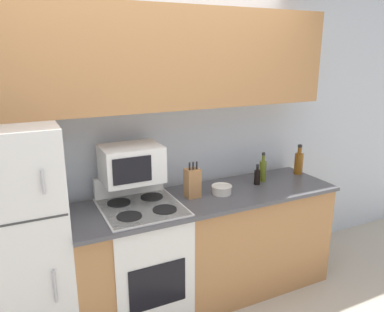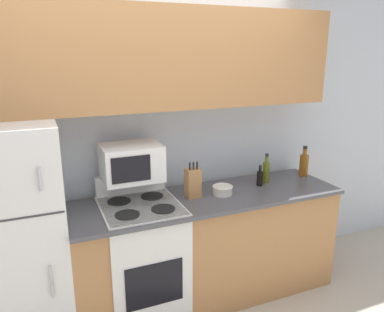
{
  "view_description": "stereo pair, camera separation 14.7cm",
  "coord_description": "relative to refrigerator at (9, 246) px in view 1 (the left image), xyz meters",
  "views": [
    {
      "loc": [
        -0.98,
        -2.17,
        2.03
      ],
      "look_at": [
        0.21,
        0.27,
        1.27
      ],
      "focal_mm": 35.0,
      "sensor_mm": 36.0,
      "label": 1
    },
    {
      "loc": [
        -0.85,
        -2.23,
        2.03
      ],
      "look_at": [
        0.21,
        0.27,
        1.27
      ],
      "focal_mm": 35.0,
      "sensor_mm": 36.0,
      "label": 2
    }
  ],
  "objects": [
    {
      "name": "bottle_olive_oil",
      "position": [
        2.05,
        0.06,
        0.22
      ],
      "size": [
        0.06,
        0.06,
        0.26
      ],
      "color": "#5B6619",
      "rests_on": "lower_cabinets"
    },
    {
      "name": "lower_cabinets",
      "position": [
        1.45,
        -0.02,
        -0.34
      ],
      "size": [
        2.19,
        0.65,
        0.92
      ],
      "color": "#B27A47",
      "rests_on": "ground_plane"
    },
    {
      "name": "stove",
      "position": [
        0.89,
        -0.03,
        -0.32
      ],
      "size": [
        0.58,
        0.63,
        1.09
      ],
      "color": "white",
      "rests_on": "ground_plane"
    },
    {
      "name": "refrigerator",
      "position": [
        0.0,
        0.0,
        0.0
      ],
      "size": [
        0.71,
        0.68,
        1.61
      ],
      "color": "white",
      "rests_on": "ground_plane"
    },
    {
      "name": "knife_block",
      "position": [
        1.33,
        -0.01,
        0.23
      ],
      "size": [
        0.11,
        0.1,
        0.29
      ],
      "color": "#B27A47",
      "rests_on": "lower_cabinets"
    },
    {
      "name": "upper_cabinets",
      "position": [
        1.1,
        0.17,
        1.17
      ],
      "size": [
        2.91,
        0.34,
        0.74
      ],
      "color": "#B27A47",
      "rests_on": "refrigerator"
    },
    {
      "name": "bottle_whiskey",
      "position": [
        2.48,
        0.08,
        0.22
      ],
      "size": [
        0.08,
        0.08,
        0.28
      ],
      "color": "brown",
      "rests_on": "lower_cabinets"
    },
    {
      "name": "wall_back",
      "position": [
        1.1,
        0.36,
        0.47
      ],
      "size": [
        8.0,
        0.05,
        2.55
      ],
      "color": "silver",
      "rests_on": "ground_plane"
    },
    {
      "name": "bottle_soy_sauce",
      "position": [
        1.96,
        0.01,
        0.18
      ],
      "size": [
        0.05,
        0.05,
        0.18
      ],
      "color": "black",
      "rests_on": "lower_cabinets"
    },
    {
      "name": "bowl",
      "position": [
        1.57,
        -0.05,
        0.15
      ],
      "size": [
        0.17,
        0.17,
        0.07
      ],
      "color": "silver",
      "rests_on": "lower_cabinets"
    },
    {
      "name": "microwave",
      "position": [
        0.87,
        0.09,
        0.42
      ],
      "size": [
        0.44,
        0.34,
        0.27
      ],
      "color": "white",
      "rests_on": "stove"
    }
  ]
}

